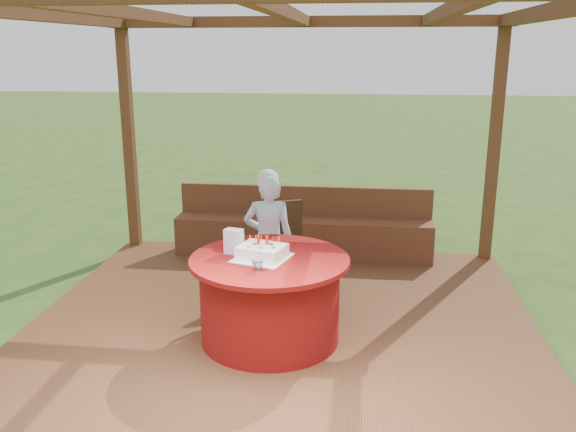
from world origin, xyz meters
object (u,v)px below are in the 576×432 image
object	(u,v)px
gift_bag	(234,241)
drinking_glass	(258,265)
table	(270,298)
chair	(284,243)
elderly_woman	(269,238)
birthday_cake	(262,252)
bench	(303,233)

from	to	relation	value
gift_bag	drinking_glass	bearing A→B (deg)	-40.36
table	chair	distance (m)	1.06
elderly_woman	drinking_glass	bearing A→B (deg)	-85.82
chair	drinking_glass	distance (m)	1.37
table	birthday_cake	xyz separation A→B (m)	(-0.06, -0.02, 0.41)
chair	elderly_woman	distance (m)	0.36
elderly_woman	gift_bag	size ratio (longest dim) A/B	6.31
table	birthday_cake	distance (m)	0.42
table	drinking_glass	size ratio (longest dim) A/B	14.83
table	gift_bag	bearing A→B (deg)	165.95
birthday_cake	gift_bag	distance (m)	0.27
bench	elderly_woman	bearing A→B (deg)	-97.13
drinking_glass	chair	bearing A→B (deg)	88.85
bench	chair	xyz separation A→B (m)	(-0.08, -1.16, 0.25)
birthday_cake	drinking_glass	world-z (taller)	birthday_cake
table	chair	bearing A→B (deg)	91.04
elderly_woman	chair	bearing A→B (deg)	71.64
bench	birthday_cake	xyz separation A→B (m)	(-0.12, -2.22, 0.52)
birthday_cake	gift_bag	xyz separation A→B (m)	(-0.25, 0.10, 0.05)
bench	table	bearing A→B (deg)	-91.59
bench	table	xyz separation A→B (m)	(-0.06, -2.21, 0.10)
table	gift_bag	world-z (taller)	gift_bag
chair	birthday_cake	xyz separation A→B (m)	(-0.04, -1.07, 0.27)
table	elderly_woman	size ratio (longest dim) A/B	1.00
drinking_glass	birthday_cake	bearing A→B (deg)	92.53
bench	birthday_cake	bearing A→B (deg)	-93.09
birthday_cake	gift_bag	size ratio (longest dim) A/B	2.45
bench	table	distance (m)	2.21
elderly_woman	birthday_cake	world-z (taller)	elderly_woman
bench	gift_bag	size ratio (longest dim) A/B	14.39
bench	gift_bag	distance (m)	2.23
elderly_woman	birthday_cake	bearing A→B (deg)	-85.20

